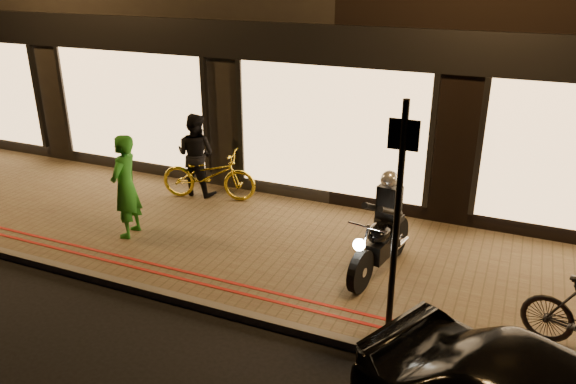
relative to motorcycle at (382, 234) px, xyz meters
The scene contains 9 objects.
ground 2.55m from the motorcycle, 130.16° to the right, with size 90.00×90.00×0.00m, color black.
sidewalk 1.72m from the motorcycle, behind, with size 50.00×4.00×0.12m, color brown.
kerb_stone 2.50m from the motorcycle, 130.92° to the right, with size 50.00×0.14×0.12m, color #59544C.
red_kerb_lines 2.15m from the motorcycle, 140.08° to the right, with size 50.00×0.26×0.01m.
motorcycle is the anchor object (origin of this frame).
sign_post 1.86m from the motorcycle, 71.25° to the right, with size 0.35×0.08×3.00m.
bicycle_gold 4.13m from the motorcycle, 159.45° to the left, with size 0.66×1.90×1.00m, color gold.
person_green 4.32m from the motorcycle, behind, with size 0.65×0.43×1.78m, color #22751F.
person_dark 4.50m from the motorcycle, 159.56° to the left, with size 0.81×0.63×1.67m, color black.
Camera 1 is at (3.27, -5.57, 4.47)m, focal length 35.00 mm.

